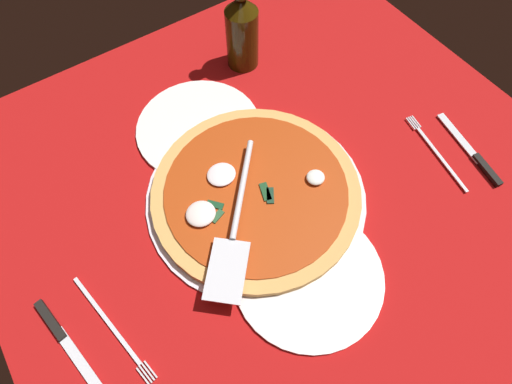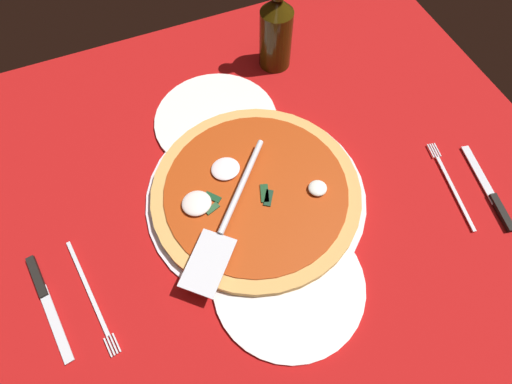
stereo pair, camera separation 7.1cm
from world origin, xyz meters
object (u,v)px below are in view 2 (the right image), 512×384
Objects in this scene: pizza_server at (227,220)px; dinner_plate_left at (289,284)px; dinner_plate_right at (216,120)px; place_setting_near at (471,191)px; place_setting_far at (68,297)px; beer_bottle at (276,30)px; pizza at (255,192)px.

dinner_plate_left is at bearing 66.33° from pizza_server.
dinner_plate_left is 1.00× the size of dinner_plate_right.
place_setting_near is 68.73cm from place_setting_far.
pizza_server is at bearing 88.36° from place_setting_near.
dinner_plate_right is 1.13× the size of place_setting_near.
pizza_server is 39.72cm from beer_bottle.
dinner_plate_left is 1.03× the size of place_setting_far.
place_setting_far is at bearing 99.15° from pizza.
pizza is 1.59× the size of beer_bottle.
place_setting_near is at bearing -131.52° from dinner_plate_right.
pizza_server is 1.11× the size of place_setting_near.
beer_bottle is (9.96, -16.66, 8.17)cm from dinner_plate_right.
pizza reaches higher than dinner_plate_left.
dinner_plate_right is 0.66× the size of pizza.
place_setting_far is (-5.32, 33.02, -1.45)cm from pizza.
dinner_plate_left is 16.50cm from pizza.
dinner_plate_left is 36.46cm from place_setting_near.
pizza_server is (-22.39, 5.96, 3.78)cm from dinner_plate_right.
pizza_server is at bearing 122.44° from pizza.
dinner_plate_right is 1.02× the size of pizza_server.
pizza_server reaches higher than place_setting_near.
place_setting_near is 0.92× the size of beer_bottle.
pizza is at bearing 89.76° from place_setting_far.
pizza_server is 42.97cm from place_setting_near.
place_setting_near reaches higher than dinner_plate_right.
pizza is at bearing -3.86° from dinner_plate_left.
place_setting_far reaches higher than dinner_plate_left.
pizza_server is 1.01× the size of place_setting_far.
dinner_plate_right is 1.03× the size of place_setting_far.
dinner_plate_left is at bearing 61.43° from place_setting_far.
place_setting_far is 60.04cm from beer_bottle.
beer_bottle is at bearing -172.47° from pizza_server.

